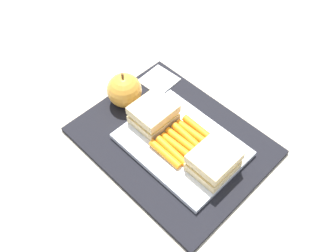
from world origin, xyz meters
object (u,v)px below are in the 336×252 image
object	(u,v)px
sandwich_half_left	(214,161)
sandwich_half_right	(153,114)
paper_napkin	(159,80)
food_tray	(182,145)
carrot_sticks_bundle	(182,141)
apple	(123,91)

from	to	relation	value
sandwich_half_left	sandwich_half_right	size ratio (longest dim) A/B	1.00
sandwich_half_right	paper_napkin	distance (m)	0.13
food_tray	paper_napkin	world-z (taller)	food_tray
carrot_sticks_bundle	food_tray	bearing A→B (deg)	-21.55
food_tray	carrot_sticks_bundle	size ratio (longest dim) A/B	2.24
sandwich_half_left	paper_napkin	bearing A→B (deg)	-21.60
carrot_sticks_bundle	paper_napkin	size ratio (longest dim) A/B	1.46
sandwich_half_left	carrot_sticks_bundle	world-z (taller)	sandwich_half_left
carrot_sticks_bundle	apple	size ratio (longest dim) A/B	1.23
sandwich_half_left	sandwich_half_right	xyz separation A→B (m)	(0.16, 0.00, 0.00)
food_tray	apple	world-z (taller)	apple
sandwich_half_left	apple	bearing A→B (deg)	0.95
food_tray	sandwich_half_right	bearing A→B (deg)	0.00
apple	paper_napkin	size ratio (longest dim) A/B	1.19
sandwich_half_left	apple	world-z (taller)	apple
food_tray	sandwich_half_left	world-z (taller)	sandwich_half_left
food_tray	carrot_sticks_bundle	distance (m)	0.01
carrot_sticks_bundle	paper_napkin	world-z (taller)	carrot_sticks_bundle
apple	sandwich_half_left	bearing A→B (deg)	-179.05
sandwich_half_left	apple	distance (m)	0.24
food_tray	carrot_sticks_bundle	bearing A→B (deg)	158.45
food_tray	apple	size ratio (longest dim) A/B	2.76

